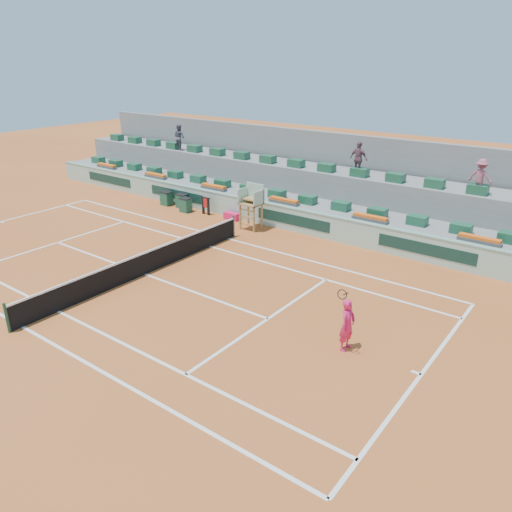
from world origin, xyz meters
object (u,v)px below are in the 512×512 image
object	(u,v)px
umpire_chair	(252,200)
drink_cooler_a	(186,205)
player_bag	(232,216)
tennis_player	(347,325)

from	to	relation	value
umpire_chair	drink_cooler_a	world-z (taller)	umpire_chair
player_bag	drink_cooler_a	world-z (taller)	drink_cooler_a
tennis_player	umpire_chair	bearing A→B (deg)	141.37
drink_cooler_a	tennis_player	size ratio (longest dim) A/B	0.37
player_bag	tennis_player	world-z (taller)	tennis_player
umpire_chair	drink_cooler_a	xyz separation A→B (m)	(-4.97, 0.06, -1.12)
umpire_chair	drink_cooler_a	distance (m)	5.09
player_bag	drink_cooler_a	distance (m)	3.16
player_bag	umpire_chair	bearing A→B (deg)	-16.06
player_bag	drink_cooler_a	xyz separation A→B (m)	(-3.12, -0.48, 0.22)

